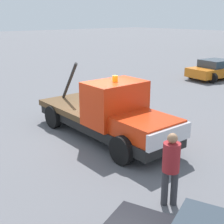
% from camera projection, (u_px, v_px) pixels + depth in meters
% --- Properties ---
extents(ground_plane, '(160.00, 160.00, 0.00)m').
position_uv_depth(ground_plane, '(103.00, 136.00, 11.43)').
color(ground_plane, slate).
extents(tow_truck, '(6.25, 2.22, 2.51)m').
position_uv_depth(tow_truck, '(110.00, 115.00, 10.87)').
color(tow_truck, black).
rests_on(tow_truck, ground).
extents(person_near_truck, '(0.39, 0.39, 1.78)m').
position_uv_depth(person_near_truck, '(171.00, 164.00, 7.01)').
color(person_near_truck, '#38383D').
rests_on(person_near_truck, ground).
extents(parked_car_orange, '(2.81, 4.60, 1.34)m').
position_uv_depth(parked_car_orange, '(216.00, 69.00, 21.68)').
color(parked_car_orange, orange).
rests_on(parked_car_orange, ground).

